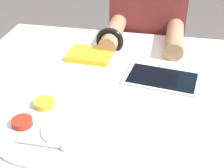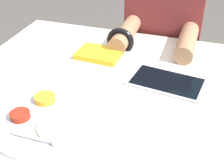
# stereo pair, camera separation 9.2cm
# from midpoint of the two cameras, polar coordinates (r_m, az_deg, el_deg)

# --- Properties ---
(dining_table) EXTENTS (0.96, 0.86, 0.77)m
(dining_table) POSITION_cam_midpoint_polar(r_m,az_deg,el_deg) (1.28, -4.42, -14.64)
(dining_table) COLOR beige
(dining_table) RESTS_ON ground_plane
(thali_tray) EXTENTS (0.31, 0.31, 0.03)m
(thali_tray) POSITION_cam_midpoint_polar(r_m,az_deg,el_deg) (0.88, -14.19, -7.18)
(thali_tray) COLOR #B7BABF
(thali_tray) RESTS_ON dining_table
(red_notebook) EXTENTS (0.17, 0.13, 0.02)m
(red_notebook) POSITION_cam_midpoint_polar(r_m,az_deg,el_deg) (1.19, -6.23, 5.17)
(red_notebook) COLOR silver
(red_notebook) RESTS_ON dining_table
(tablet_device) EXTENTS (0.27, 0.18, 0.01)m
(tablet_device) POSITION_cam_midpoint_polar(r_m,az_deg,el_deg) (1.05, 6.71, 0.91)
(tablet_device) COLOR #B7B7BC
(tablet_device) RESTS_ON dining_table
(person_diner) EXTENTS (0.35, 0.46, 1.24)m
(person_diner) POSITION_cam_midpoint_polar(r_m,az_deg,el_deg) (1.56, 4.53, 5.07)
(person_diner) COLOR black
(person_diner) RESTS_ON ground_plane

